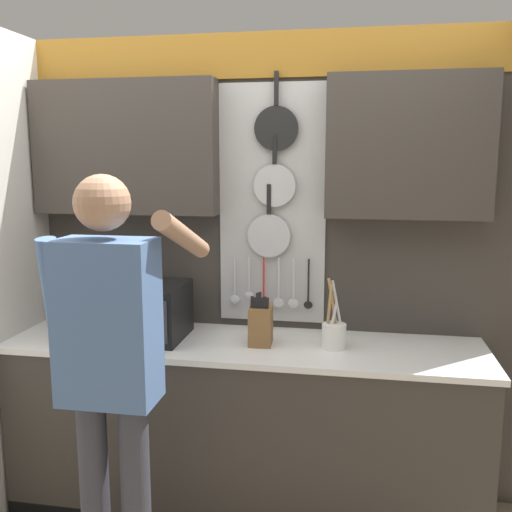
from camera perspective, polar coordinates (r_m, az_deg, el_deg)
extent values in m
plane|color=#756651|center=(3.30, -1.20, -23.85)|extent=(14.00, 14.00, 0.00)
cube|color=#38332D|center=(3.08, -1.23, -16.97)|extent=(2.36, 0.58, 0.88)
cube|color=white|center=(2.90, -1.26, -8.88)|extent=(2.39, 0.61, 0.03)
cube|color=#38332D|center=(3.11, -0.16, -1.31)|extent=(2.96, 0.04, 2.46)
cube|color=#99661E|center=(3.07, -0.27, 19.45)|extent=(2.92, 0.02, 0.23)
cube|color=#38332D|center=(3.16, -12.96, 10.49)|extent=(1.00, 0.16, 0.70)
cube|color=#38332D|center=(2.92, 15.00, 10.50)|extent=(0.80, 0.16, 0.70)
cube|color=#B2B2B2|center=(3.02, 1.63, 5.11)|extent=(0.57, 0.01, 1.26)
cylinder|color=black|center=(2.99, 2.04, 12.63)|extent=(0.23, 0.02, 0.23)
cube|color=black|center=(3.00, 2.04, 16.42)|extent=(0.02, 0.02, 0.17)
cylinder|color=#B7B7BC|center=(2.99, 1.88, 7.05)|extent=(0.22, 0.02, 0.22)
cube|color=black|center=(2.98, 1.88, 10.62)|extent=(0.02, 0.02, 0.15)
cylinder|color=#B7B7BC|center=(3.02, 1.31, 2.04)|extent=(0.23, 0.02, 0.23)
cube|color=black|center=(2.99, 1.31, 5.69)|extent=(0.02, 0.02, 0.16)
cylinder|color=silver|center=(3.09, -2.16, -2.09)|extent=(0.01, 0.01, 0.22)
ellipsoid|color=silver|center=(3.12, -2.15, -4.36)|extent=(0.05, 0.01, 0.05)
cylinder|color=silver|center=(3.07, -0.70, -1.92)|extent=(0.01, 0.01, 0.20)
ellipsoid|color=silver|center=(3.09, -0.69, -3.95)|extent=(0.05, 0.01, 0.04)
cylinder|color=red|center=(3.06, 0.78, -2.23)|extent=(0.01, 0.01, 0.22)
ellipsoid|color=red|center=(3.09, 0.77, -4.58)|extent=(0.06, 0.01, 0.05)
cylinder|color=silver|center=(3.05, 2.27, -2.32)|extent=(0.01, 0.01, 0.23)
ellipsoid|color=silver|center=(3.08, 2.25, -4.71)|extent=(0.06, 0.01, 0.05)
cylinder|color=silver|center=(3.04, 3.77, -2.37)|extent=(0.01, 0.01, 0.23)
ellipsoid|color=silver|center=(3.07, 3.74, -4.77)|extent=(0.06, 0.01, 0.05)
cylinder|color=black|center=(3.03, 5.27, -2.49)|extent=(0.01, 0.01, 0.24)
ellipsoid|color=black|center=(3.06, 5.24, -4.90)|extent=(0.05, 0.01, 0.04)
cube|color=black|center=(3.01, -12.13, -5.33)|extent=(0.53, 0.37, 0.28)
cube|color=black|center=(2.87, -14.63, -6.18)|extent=(0.29, 0.01, 0.17)
cube|color=#333338|center=(2.78, -10.03, -6.53)|extent=(0.12, 0.01, 0.21)
cube|color=brown|center=(2.84, 0.48, -6.92)|extent=(0.12, 0.16, 0.19)
cylinder|color=black|center=(2.78, -0.40, -4.61)|extent=(0.02, 0.03, 0.06)
cylinder|color=black|center=(2.78, -0.15, -4.68)|extent=(0.02, 0.03, 0.05)
cylinder|color=black|center=(2.78, 0.11, -4.46)|extent=(0.02, 0.03, 0.08)
cylinder|color=black|center=(2.78, 0.37, -4.43)|extent=(0.02, 0.04, 0.08)
cylinder|color=black|center=(2.78, 0.62, -4.70)|extent=(0.02, 0.03, 0.06)
cylinder|color=black|center=(2.77, 0.88, -4.67)|extent=(0.02, 0.03, 0.06)
cylinder|color=black|center=(2.77, 1.14, -4.72)|extent=(0.02, 0.03, 0.06)
cylinder|color=white|center=(2.82, 7.80, -7.93)|extent=(0.12, 0.12, 0.12)
cylinder|color=silver|center=(2.79, 7.70, -6.40)|extent=(0.04, 0.03, 0.18)
cylinder|color=tan|center=(2.79, 7.75, -5.19)|extent=(0.06, 0.04, 0.30)
cylinder|color=silver|center=(2.80, 8.16, -5.26)|extent=(0.07, 0.04, 0.29)
cylinder|color=tan|center=(2.78, 7.31, -5.46)|extent=(0.04, 0.07, 0.27)
cylinder|color=#383842|center=(2.65, -15.78, -22.22)|extent=(0.12, 0.12, 0.87)
cylinder|color=#383842|center=(2.59, -11.89, -22.94)|extent=(0.12, 0.12, 0.87)
cube|color=#4C6B9E|center=(2.31, -14.62, -6.39)|extent=(0.38, 0.22, 0.65)
sphere|color=#A87A5B|center=(2.23, -15.12, 5.15)|extent=(0.22, 0.22, 0.22)
cylinder|color=#4C6B9E|center=(2.42, -19.41, -4.92)|extent=(0.08, 0.17, 0.58)
cylinder|color=#A87A5B|center=(2.42, -7.26, 1.94)|extent=(0.08, 0.57, 0.27)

